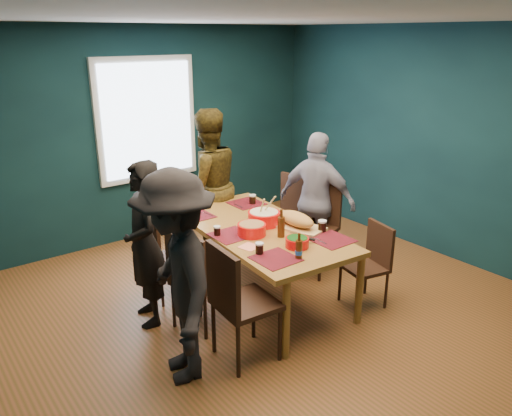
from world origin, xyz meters
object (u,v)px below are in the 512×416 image
at_px(chair_right_far, 290,210).
at_px(person_back, 207,185).
at_px(chair_left_far, 161,253).
at_px(person_near_left, 177,278).
at_px(person_right, 317,201).
at_px(bowl_dumpling, 264,217).
at_px(cutting_board, 296,221).
at_px(chair_left_near, 236,296).
at_px(chair_right_mid, 317,219).
at_px(bowl_herbs, 297,242).
at_px(chair_left_mid, 194,274).
at_px(person_far_left, 145,244).
at_px(bowl_salad, 252,229).
at_px(chair_right_near, 371,258).
at_px(dining_table, 259,234).

height_order(chair_right_far, person_back, person_back).
bearing_deg(chair_left_far, person_near_left, -107.04).
bearing_deg(chair_right_far, person_right, -87.15).
relative_size(person_right, bowl_dumpling, 4.85).
height_order(chair_left_far, cutting_board, cutting_board).
xyz_separation_m(chair_left_near, chair_right_mid, (1.75, 0.88, -0.00)).
distance_m(person_right, bowl_herbs, 1.32).
distance_m(chair_left_mid, person_far_left, 0.53).
bearing_deg(chair_right_far, bowl_salad, -155.82).
bearing_deg(chair_right_mid, person_near_left, 179.79).
relative_size(chair_right_far, chair_right_near, 1.19).
height_order(person_near_left, bowl_salad, person_near_left).
xyz_separation_m(chair_left_near, chair_right_far, (1.73, 1.32, -0.02)).
distance_m(chair_right_far, chair_right_near, 1.37).
relative_size(chair_right_near, person_far_left, 0.54).
bearing_deg(chair_right_mid, chair_right_far, 74.67).
relative_size(chair_left_far, chair_right_near, 1.03).
distance_m(chair_right_far, chair_right_mid, 0.44).
bearing_deg(chair_left_far, chair_right_near, -36.20).
relative_size(dining_table, chair_left_mid, 2.23).
bearing_deg(dining_table, chair_left_far, 147.35).
bearing_deg(dining_table, person_far_left, 169.26).
xyz_separation_m(chair_right_far, chair_right_near, (-0.12, -1.36, -0.09)).
distance_m(chair_right_near, person_near_left, 2.09).
height_order(chair_left_far, chair_right_far, chair_right_far).
bearing_deg(chair_left_far, person_far_left, -131.43).
bearing_deg(chair_right_near, bowl_herbs, -179.45).
bearing_deg(chair_left_near, dining_table, 46.43).
relative_size(person_right, bowl_herbs, 7.44).
xyz_separation_m(chair_left_far, chair_left_near, (-0.01, -1.31, 0.10)).
xyz_separation_m(dining_table, chair_right_far, (0.93, 0.60, -0.12)).
bearing_deg(chair_left_mid, person_right, -9.76).
distance_m(dining_table, chair_right_near, 1.13).
distance_m(chair_right_far, bowl_dumpling, 1.05).
height_order(chair_left_far, chair_left_near, chair_left_near).
xyz_separation_m(dining_table, chair_left_near, (-0.79, -0.71, -0.10)).
relative_size(chair_right_near, cutting_board, 1.16).
bearing_deg(dining_table, chair_right_mid, 14.25).
xyz_separation_m(chair_right_far, bowl_herbs, (-0.96, -1.19, 0.24)).
relative_size(bowl_herbs, cutting_board, 0.29).
xyz_separation_m(dining_table, person_near_left, (-1.23, -0.58, 0.14)).
relative_size(chair_right_far, person_right, 0.64).
distance_m(person_far_left, cutting_board, 1.47).
xyz_separation_m(person_right, bowl_dumpling, (-0.92, -0.19, 0.06)).
bearing_deg(person_near_left, person_back, 159.71).
bearing_deg(bowl_herbs, chair_left_mid, 148.27).
bearing_deg(person_right, chair_left_near, 96.84).
xyz_separation_m(chair_right_mid, person_back, (-0.81, 1.03, 0.30)).
bearing_deg(cutting_board, chair_left_near, -169.61).
bearing_deg(chair_left_mid, person_far_left, 104.16).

